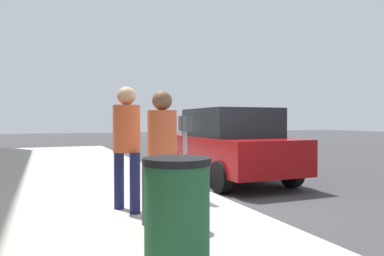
% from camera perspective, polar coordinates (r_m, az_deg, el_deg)
% --- Properties ---
extents(ground_plane, '(80.00, 80.00, 0.00)m').
position_cam_1_polar(ground_plane, '(6.35, 5.28, -12.30)').
color(ground_plane, '#38383A').
rests_on(ground_plane, ground).
extents(sidewalk_slab, '(28.00, 6.00, 0.15)m').
position_cam_1_polar(sidewalk_slab, '(5.63, -23.66, -13.34)').
color(sidewalk_slab, '#A8A59E').
rests_on(sidewalk_slab, ground_plane).
extents(parking_meter, '(0.36, 0.12, 1.41)m').
position_cam_1_polar(parking_meter, '(6.03, -1.09, -1.79)').
color(parking_meter, gray).
rests_on(parking_meter, sidewalk_slab).
extents(pedestrian_at_meter, '(0.52, 0.40, 1.83)m').
position_cam_1_polar(pedestrian_at_meter, '(5.35, -10.31, -1.43)').
color(pedestrian_at_meter, '#191E4C').
rests_on(pedestrian_at_meter, sidewalk_slab).
extents(pedestrian_bystander, '(0.37, 0.49, 1.71)m').
position_cam_1_polar(pedestrian_bystander, '(4.58, -4.74, -2.93)').
color(pedestrian_bystander, '#47474C').
rests_on(pedestrian_bystander, sidewalk_slab).
extents(parked_sedan_near, '(4.41, 1.99, 1.77)m').
position_cam_1_polar(parked_sedan_near, '(8.97, 5.66, -2.57)').
color(parked_sedan_near, maroon).
rests_on(parked_sedan_near, ground_plane).
extents(trash_bin, '(0.59, 0.59, 1.01)m').
position_cam_1_polar(trash_bin, '(3.17, -2.39, -13.79)').
color(trash_bin, '#1E4C2D').
rests_on(trash_bin, sidewalk_slab).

